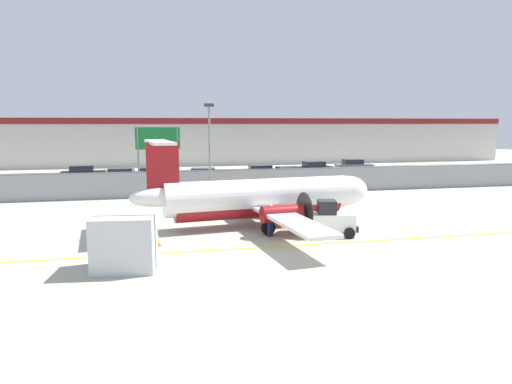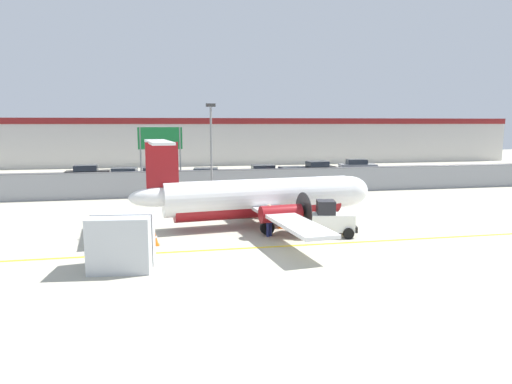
% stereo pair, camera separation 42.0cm
% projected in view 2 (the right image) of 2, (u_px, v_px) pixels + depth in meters
% --- Properties ---
extents(ground_plane, '(140.00, 140.00, 0.01)m').
position_uv_depth(ground_plane, '(302.00, 245.00, 21.99)').
color(ground_plane, '#B2AD99').
extents(perimeter_fence, '(98.00, 0.10, 2.10)m').
position_uv_depth(perimeter_fence, '(245.00, 181.00, 37.34)').
color(perimeter_fence, gray).
rests_on(perimeter_fence, ground).
extents(parking_lot_strip, '(98.00, 17.00, 0.12)m').
position_uv_depth(parking_lot_strip, '(226.00, 178.00, 48.65)').
color(parking_lot_strip, '#38383A').
rests_on(parking_lot_strip, ground).
extents(background_building, '(91.00, 8.10, 6.50)m').
position_uv_depth(background_building, '(209.00, 141.00, 66.09)').
color(background_building, beige).
rests_on(background_building, ground).
extents(commuter_airplane, '(14.24, 16.08, 4.92)m').
position_uv_depth(commuter_airplane, '(264.00, 198.00, 26.09)').
color(commuter_airplane, white).
rests_on(commuter_airplane, ground).
extents(baggage_tug, '(2.51, 1.78, 1.88)m').
position_uv_depth(baggage_tug, '(331.00, 220.00, 23.68)').
color(baggage_tug, silver).
rests_on(baggage_tug, ground).
extents(ground_crew_worker, '(0.50, 0.47, 1.70)m').
position_uv_depth(ground_crew_worker, '(269.00, 218.00, 23.58)').
color(ground_crew_worker, '#191E4C').
rests_on(ground_crew_worker, ground).
extents(cargo_container, '(2.60, 2.25, 2.20)m').
position_uv_depth(cargo_container, '(122.00, 242.00, 18.35)').
color(cargo_container, '#B7BCC1').
rests_on(cargo_container, ground).
extents(traffic_cone_near_left, '(0.36, 0.36, 0.64)m').
position_uv_depth(traffic_cone_near_left, '(155.00, 239.00, 21.93)').
color(traffic_cone_near_left, orange).
rests_on(traffic_cone_near_left, ground).
extents(traffic_cone_near_right, '(0.36, 0.36, 0.64)m').
position_uv_depth(traffic_cone_near_right, '(328.00, 228.00, 24.34)').
color(traffic_cone_near_right, orange).
rests_on(traffic_cone_near_right, ground).
extents(traffic_cone_far_left, '(0.36, 0.36, 0.64)m').
position_uv_depth(traffic_cone_far_left, '(281.00, 223.00, 25.52)').
color(traffic_cone_far_left, orange).
rests_on(traffic_cone_far_left, ground).
extents(parked_car_0, '(4.27, 2.15, 1.58)m').
position_uv_depth(parked_car_0, '(87.00, 173.00, 45.34)').
color(parked_car_0, black).
rests_on(parked_car_0, parking_lot_strip).
extents(parked_car_1, '(4.36, 2.36, 1.58)m').
position_uv_depth(parked_car_1, '(126.00, 176.00, 42.54)').
color(parked_car_1, red).
rests_on(parked_car_1, parking_lot_strip).
extents(parked_car_2, '(4.38, 2.41, 1.58)m').
position_uv_depth(parked_car_2, '(153.00, 176.00, 43.16)').
color(parked_car_2, '#19662D').
rests_on(parked_car_2, parking_lot_strip).
extents(parked_car_3, '(4.38, 2.41, 1.58)m').
position_uv_depth(parked_car_3, '(205.00, 177.00, 42.33)').
color(parked_car_3, slate).
rests_on(parked_car_3, parking_lot_strip).
extents(parked_car_4, '(4.23, 2.07, 1.58)m').
position_uv_depth(parked_car_4, '(262.00, 173.00, 45.46)').
color(parked_car_4, '#19662D').
rests_on(parked_car_4, parking_lot_strip).
extents(parked_car_5, '(4.38, 2.41, 1.58)m').
position_uv_depth(parked_car_5, '(293.00, 175.00, 43.65)').
color(parked_car_5, red).
rests_on(parked_car_5, parking_lot_strip).
extents(parked_car_6, '(4.33, 2.28, 1.58)m').
position_uv_depth(parked_car_6, '(316.00, 169.00, 49.82)').
color(parked_car_6, black).
rests_on(parked_car_6, parking_lot_strip).
extents(parked_car_7, '(4.39, 2.44, 1.58)m').
position_uv_depth(parked_car_7, '(357.00, 166.00, 52.67)').
color(parked_car_7, gray).
rests_on(parked_car_7, parking_lot_strip).
extents(apron_light_pole, '(0.70, 0.30, 7.27)m').
position_uv_depth(apron_light_pole, '(211.00, 144.00, 34.18)').
color(apron_light_pole, slate).
rests_on(apron_light_pole, ground).
extents(highway_sign, '(3.60, 0.14, 5.50)m').
position_uv_depth(highway_sign, '(160.00, 144.00, 37.49)').
color(highway_sign, slate).
rests_on(highway_sign, ground).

